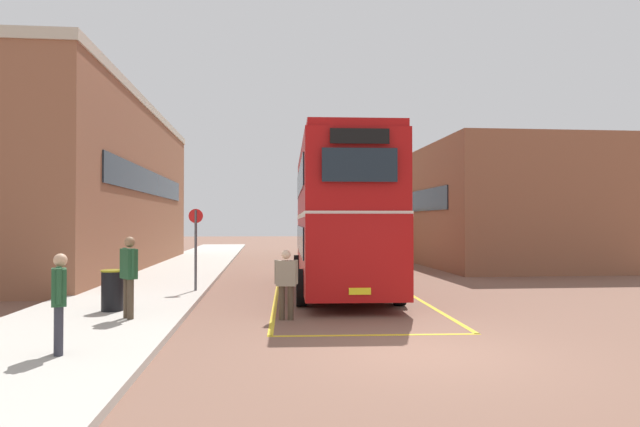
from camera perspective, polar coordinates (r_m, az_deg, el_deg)
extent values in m
plane|color=brown|center=(24.31, 0.77, -6.20)|extent=(135.60, 135.60, 0.00)
cube|color=#B2ADA3|center=(26.82, -13.82, -5.52)|extent=(4.00, 57.60, 0.14)
cube|color=brown|center=(29.25, -22.16, 2.14)|extent=(5.84, 22.09, 7.52)
cube|color=#232D38|center=(28.58, -16.47, 2.93)|extent=(0.06, 16.79, 1.10)
cube|color=#BCB29E|center=(29.72, -22.11, 9.74)|extent=(5.96, 22.21, 0.36)
cube|color=brown|center=(33.57, 15.84, 0.54)|extent=(8.16, 17.26, 6.14)
cube|color=#232D38|center=(32.30, 9.03, 1.12)|extent=(0.06, 13.12, 1.10)
cylinder|color=black|center=(21.73, -2.27, -5.50)|extent=(0.32, 1.01, 1.00)
cylinder|color=black|center=(21.93, 4.67, -5.46)|extent=(0.32, 1.01, 1.00)
cylinder|color=black|center=(15.35, -1.86, -7.42)|extent=(0.32, 1.01, 1.00)
cylinder|color=black|center=(15.64, 7.93, -7.30)|extent=(0.32, 1.01, 1.00)
cube|color=#A80F0F|center=(18.55, 1.99, -3.51)|extent=(2.98, 10.43, 2.10)
cube|color=#A80F0F|center=(18.57, 1.99, 2.98)|extent=(2.97, 10.22, 2.10)
cube|color=#A80F0F|center=(18.68, 1.98, 6.50)|extent=(2.87, 10.12, 0.20)
cube|color=white|center=(18.53, 1.99, -0.26)|extent=(3.01, 10.33, 0.14)
cube|color=#19232D|center=(18.46, -2.03, -2.59)|extent=(0.38, 8.47, 0.84)
cube|color=#19232D|center=(18.50, -2.03, 3.30)|extent=(0.38, 8.47, 0.84)
cube|color=#19232D|center=(18.70, 5.96, -2.56)|extent=(0.38, 8.47, 0.84)
cube|color=#19232D|center=(18.74, 5.95, 3.25)|extent=(0.38, 8.47, 0.84)
cube|color=#19232D|center=(13.44, 4.01, 4.89)|extent=(1.79, 0.11, 0.80)
cube|color=black|center=(13.52, 4.00, 7.76)|extent=(1.41, 0.10, 0.36)
cube|color=#19232D|center=(23.70, 0.85, -1.97)|extent=(2.05, 0.12, 1.00)
cube|color=yellow|center=(13.47, 4.02, -7.78)|extent=(0.52, 0.05, 0.16)
cylinder|color=black|center=(41.80, 1.06, -3.35)|extent=(0.35, 0.94, 0.92)
cylinder|color=black|center=(41.93, 4.48, -3.34)|extent=(0.35, 0.94, 0.92)
cylinder|color=black|center=(36.16, 1.25, -3.73)|extent=(0.35, 0.94, 0.92)
cylinder|color=black|center=(36.31, 5.20, -3.71)|extent=(0.35, 0.94, 0.92)
cube|color=gold|center=(38.99, 2.98, -1.84)|extent=(3.30, 9.60, 2.60)
cube|color=silver|center=(38.99, 2.98, 0.15)|extent=(3.12, 9.21, 0.12)
cube|color=#19232D|center=(38.94, 1.17, -1.33)|extent=(0.75, 7.50, 0.96)
cube|color=#19232D|center=(39.07, 4.78, -1.33)|extent=(0.75, 7.50, 0.96)
cube|color=#19232D|center=(43.71, 2.64, -1.35)|extent=(1.93, 0.22, 1.10)
cylinder|color=#473828|center=(13.25, -2.96, -8.94)|extent=(0.14, 0.14, 0.78)
cylinder|color=#473828|center=(13.27, -3.86, -8.93)|extent=(0.14, 0.14, 0.78)
cube|color=gray|center=(13.18, -3.41, -5.99)|extent=(0.48, 0.28, 0.59)
cylinder|color=gray|center=(13.15, -2.42, -5.87)|extent=(0.09, 0.09, 0.56)
cylinder|color=gray|center=(13.20, -4.40, -5.85)|extent=(0.09, 0.09, 0.56)
sphere|color=beige|center=(13.13, -3.42, -4.13)|extent=(0.21, 0.21, 0.21)
cylinder|color=#473828|center=(13.37, -18.81, -8.02)|extent=(0.14, 0.14, 0.87)
cylinder|color=#473828|center=(13.16, -18.46, -8.14)|extent=(0.14, 0.14, 0.87)
cube|color=#1E4728|center=(13.19, -18.62, -4.79)|extent=(0.46, 0.55, 0.65)
cylinder|color=#1E4728|center=(13.42, -19.00, -4.58)|extent=(0.09, 0.09, 0.62)
cylinder|color=#1E4728|center=(12.95, -18.23, -4.72)|extent=(0.09, 0.09, 0.62)
sphere|color=#8C6647|center=(13.17, -18.53, -2.73)|extent=(0.24, 0.24, 0.24)
cylinder|color=#2D2D38|center=(10.24, -24.74, -10.45)|extent=(0.14, 0.14, 0.78)
cylinder|color=#2D2D38|center=(10.04, -24.73, -10.65)|extent=(0.14, 0.14, 0.78)
cube|color=#1E4728|center=(10.05, -24.71, -6.71)|extent=(0.36, 0.50, 0.59)
cylinder|color=#1E4728|center=(10.27, -24.73, -6.41)|extent=(0.09, 0.09, 0.56)
cylinder|color=#1E4728|center=(9.82, -24.69, -6.67)|extent=(0.09, 0.09, 0.56)
sphere|color=tan|center=(10.01, -24.58, -4.27)|extent=(0.21, 0.21, 0.21)
cylinder|color=black|center=(14.52, -20.09, -7.32)|extent=(0.51, 0.51, 0.93)
cylinder|color=olive|center=(14.47, -20.08, -5.41)|extent=(0.54, 0.54, 0.04)
cylinder|color=#4C4C51|center=(18.03, -12.36, -3.62)|extent=(0.08, 0.08, 2.48)
cylinder|color=red|center=(18.01, -12.34, -0.24)|extent=(0.44, 0.04, 0.44)
cube|color=gold|center=(17.57, -4.40, -8.22)|extent=(0.63, 12.33, 0.01)
cube|color=gold|center=(17.97, 9.12, -8.05)|extent=(0.63, 12.33, 0.01)
cube|color=gold|center=(11.60, 5.52, -12.03)|extent=(4.28, 0.30, 0.01)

